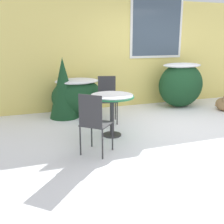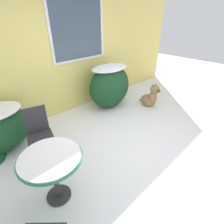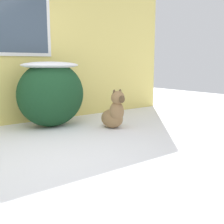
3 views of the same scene
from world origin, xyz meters
TOP-DOWN VIEW (x-y plane):
  - ground_plane at (0.00, 0.00)m, footprint 16.00×16.00m
  - house_wall at (0.03, 2.20)m, footprint 8.00×0.10m
  - shrub_middle at (0.87, 1.58)m, footprint 1.20×0.79m
  - patio_table at (-1.54, 0.09)m, footprint 0.78×0.78m
  - patio_chair_near_table at (-1.33, 0.98)m, footprint 0.50×0.50m
  - dog at (1.65, 0.80)m, footprint 0.34×0.66m

SIDE VIEW (x-z plane):
  - ground_plane at x=0.00m, z-range 0.00..0.00m
  - dog at x=1.65m, z-range -0.08..0.59m
  - patio_chair_near_table at x=-1.33m, z-range 0.05..1.00m
  - shrub_middle at x=0.87m, z-range 0.04..1.16m
  - patio_table at x=-1.54m, z-range 0.26..1.02m
  - house_wall at x=0.03m, z-range -0.03..2.79m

